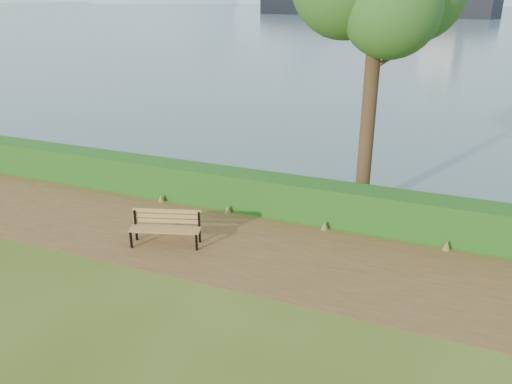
% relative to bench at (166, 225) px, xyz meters
% --- Properties ---
extents(ground, '(140.00, 140.00, 0.00)m').
position_rel_bench_xyz_m(ground, '(1.67, 0.12, -0.48)').
color(ground, '#404F16').
rests_on(ground, ground).
extents(path, '(40.00, 3.40, 0.01)m').
position_rel_bench_xyz_m(path, '(1.67, 0.42, -0.47)').
color(path, brown).
rests_on(path, ground).
extents(hedge, '(32.00, 0.85, 1.00)m').
position_rel_bench_xyz_m(hedge, '(1.67, 2.72, 0.02)').
color(hedge, '#1F4E16').
rests_on(hedge, ground).
extents(water, '(700.00, 510.00, 0.00)m').
position_rel_bench_xyz_m(water, '(1.67, 260.12, -0.47)').
color(water, '#3F5966').
rests_on(water, ground).
extents(bench, '(1.71, 0.96, 0.83)m').
position_rel_bench_xyz_m(bench, '(0.00, 0.00, 0.00)').
color(bench, black).
rests_on(bench, ground).
extents(cargo_ship, '(71.06, 28.84, 21.43)m').
position_rel_bench_xyz_m(cargo_ship, '(-20.07, 146.27, 2.72)').
color(cargo_ship, black).
rests_on(cargo_ship, ground).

